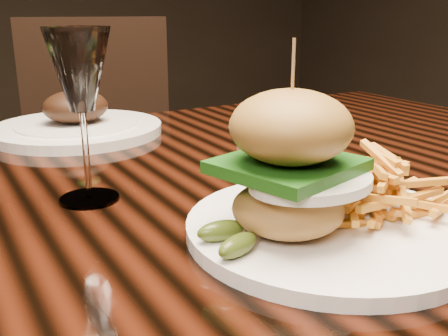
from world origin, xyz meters
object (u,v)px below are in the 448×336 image
wine_glass (80,76)px  chair_far (106,156)px  far_dish (77,124)px  burger_plate (328,188)px  dining_table (168,229)px

wine_glass → chair_far: bearing=71.7°
wine_glass → far_dish: (0.08, 0.36, -0.13)m
burger_plate → dining_table: bearing=100.5°
dining_table → burger_plate: size_ratio=5.30×
wine_glass → far_dish: size_ratio=0.66×
chair_far → far_dish: bearing=-101.9°
burger_plate → wine_glass: bearing=124.8°
far_dish → chair_far: bearing=68.4°
wine_glass → dining_table: bearing=14.6°
burger_plate → chair_far: burger_plate is taller
burger_plate → wine_glass: 0.31m
dining_table → far_dish: (-0.03, 0.33, 0.10)m
dining_table → wine_glass: wine_glass is taller
dining_table → chair_far: chair_far is taller
dining_table → chair_far: (0.19, 0.89, -0.13)m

